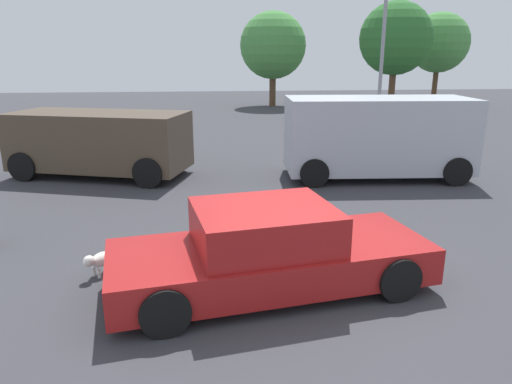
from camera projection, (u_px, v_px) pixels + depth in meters
The scene contains 9 objects.
ground_plane at pixel (284, 286), 7.03m from camera, with size 80.00×80.00×0.00m, color #38383D.
sedan_foreground at pixel (269, 252), 6.82m from camera, with size 4.84×2.49×1.27m.
dog at pixel (99, 260), 7.31m from camera, with size 0.43×0.51×0.40m.
van_white at pixel (377, 135), 13.01m from camera, with size 5.10×2.50×2.21m.
suv_dark at pixel (100, 141), 13.22m from camera, with size 5.22×3.36×1.80m.
light_post_near at pixel (385, 17), 17.78m from camera, with size 0.44×0.44×7.01m.
tree_back_left at pixel (396, 39), 26.96m from camera, with size 4.13×4.13×6.32m.
tree_back_center at pixel (273, 46), 30.91m from camera, with size 4.34×4.34×6.13m.
tree_back_right at pixel (439, 43), 31.30m from camera, with size 3.92×3.92×6.09m.
Camera 1 is at (-1.10, -6.28, 3.32)m, focal length 33.00 mm.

